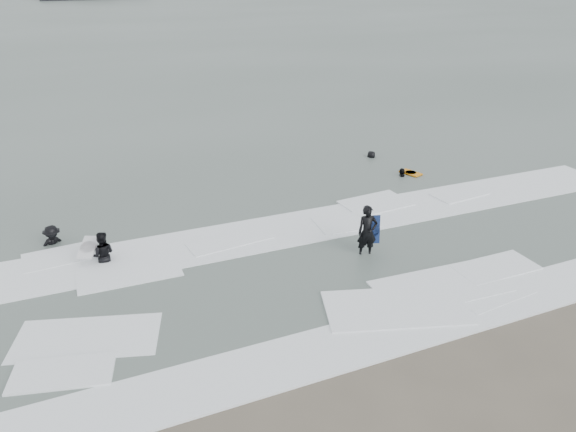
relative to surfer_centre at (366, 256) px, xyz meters
name	(u,v)px	position (x,y,z in m)	size (l,w,h in m)	color
ground	(360,326)	(-2.08, -3.33, 0.00)	(320.00, 320.00, 0.00)	brown
sea	(92,24)	(-2.08, 76.67, 0.06)	(320.00, 320.00, 0.00)	#47544C
surfer_centre	(366,256)	(0.00, 0.00, 0.00)	(0.65, 0.43, 1.80)	black
surfer_wading	(104,262)	(-8.01, 2.87, 0.00)	(0.78, 0.61, 1.61)	black
surfer_breaker	(54,246)	(-9.47, 4.71, 0.00)	(1.03, 0.59, 1.59)	black
surfer_right_near	(402,177)	(5.14, 5.77, 0.00)	(0.92, 0.38, 1.57)	black
surfer_right_far	(371,158)	(5.19, 8.54, 0.00)	(0.74, 0.48, 1.51)	black
surf_foam	(303,262)	(-2.08, 0.37, 0.04)	(30.03, 9.06, 0.09)	white
bodyboards	(305,211)	(-0.85, 3.03, 0.50)	(14.86, 6.37, 1.25)	#10204E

